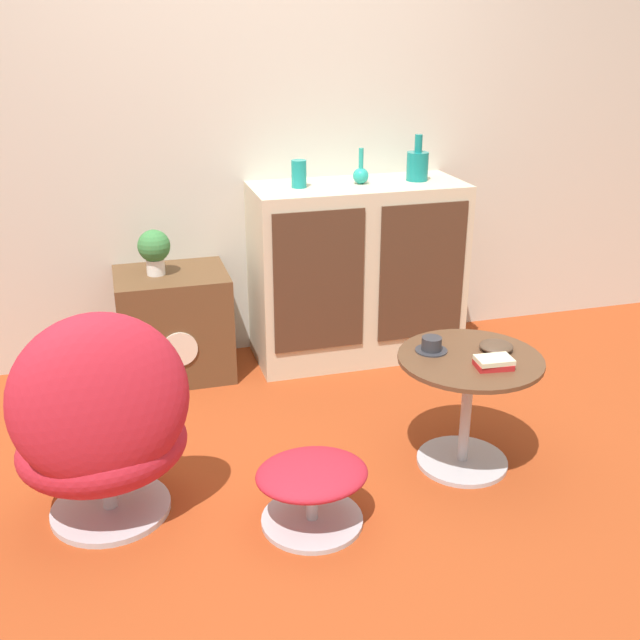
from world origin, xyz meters
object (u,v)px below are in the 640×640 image
(vase_inner_left, at_px, (361,174))
(book_stack, at_px, (494,363))
(bowl, at_px, (497,347))
(sideboard, at_px, (357,272))
(vase_leftmost, at_px, (299,174))
(tv_console, at_px, (174,324))
(teacup, at_px, (432,346))
(potted_plant, at_px, (154,249))
(coffee_table, at_px, (467,395))
(egg_chair, at_px, (102,426))
(ottoman, at_px, (312,483))
(vase_inner_right, at_px, (417,165))

(vase_inner_left, bearing_deg, book_stack, -85.32)
(vase_inner_left, distance_m, bowl, 1.29)
(sideboard, relative_size, vase_leftmost, 8.10)
(vase_leftmost, height_order, vase_inner_left, vase_inner_left)
(sideboard, relative_size, tv_console, 1.98)
(sideboard, xyz_separation_m, teacup, (-0.05, -1.10, 0.04))
(sideboard, distance_m, potted_plant, 1.08)
(sideboard, xyz_separation_m, bowl, (0.21, -1.17, 0.04))
(vase_leftmost, relative_size, bowl, 1.01)
(coffee_table, bearing_deg, sideboard, 93.80)
(egg_chair, distance_m, vase_inner_left, 1.92)
(egg_chair, relative_size, potted_plant, 3.76)
(coffee_table, bearing_deg, vase_inner_left, 93.17)
(sideboard, relative_size, coffee_table, 1.91)
(sideboard, bearing_deg, vase_inner_left, 16.52)
(sideboard, distance_m, book_stack, 1.32)
(tv_console, relative_size, ottoman, 1.35)
(egg_chair, height_order, vase_inner_right, vase_inner_right)
(vase_leftmost, bearing_deg, vase_inner_right, 0.00)
(vase_inner_left, distance_m, potted_plant, 1.12)
(sideboard, xyz_separation_m, potted_plant, (-1.06, 0.01, 0.21))
(sideboard, bearing_deg, ottoman, -114.37)
(egg_chair, xyz_separation_m, potted_plant, (0.30, 1.21, 0.29))
(egg_chair, bearing_deg, vase_inner_left, 41.09)
(bowl, bearing_deg, sideboard, 100.08)
(vase_leftmost, distance_m, potted_plant, 0.82)
(egg_chair, bearing_deg, vase_leftmost, 48.95)
(vase_inner_left, bearing_deg, egg_chair, -138.91)
(vase_leftmost, distance_m, vase_inner_right, 0.64)
(tv_console, distance_m, bowl, 1.71)
(vase_inner_left, xyz_separation_m, teacup, (-0.06, -1.11, -0.49))
(coffee_table, height_order, bowl, bowl)
(vase_inner_right, bearing_deg, egg_chair, -144.64)
(teacup, bearing_deg, tv_console, 130.19)
(sideboard, height_order, vase_inner_right, vase_inner_right)
(tv_console, distance_m, egg_chair, 1.27)
(vase_leftmost, xyz_separation_m, potted_plant, (-0.75, 0.01, -0.34))
(vase_inner_left, relative_size, book_stack, 1.22)
(tv_console, bearing_deg, book_stack, -49.99)
(vase_inner_left, distance_m, vase_inner_right, 0.32)
(potted_plant, xyz_separation_m, teacup, (1.01, -1.12, -0.17))
(teacup, bearing_deg, book_stack, -50.94)
(egg_chair, xyz_separation_m, bowl, (1.57, 0.02, 0.11))
(ottoman, height_order, potted_plant, potted_plant)
(teacup, bearing_deg, vase_inner_right, 71.24)
(bowl, bearing_deg, coffee_table, -168.15)
(book_stack, bearing_deg, egg_chair, 175.34)
(vase_inner_right, relative_size, potted_plant, 1.04)
(vase_leftmost, xyz_separation_m, teacup, (0.27, -1.11, -0.51))
(ottoman, xyz_separation_m, vase_leftmost, (0.32, 1.42, 0.86))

